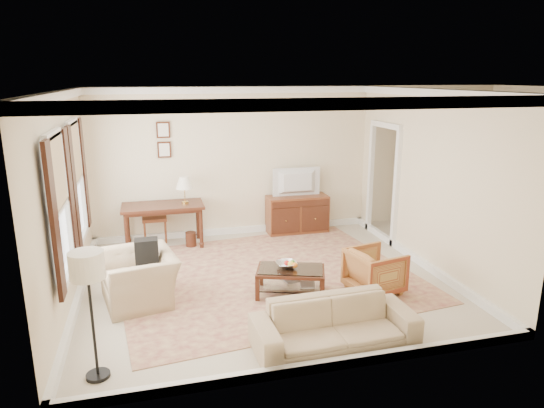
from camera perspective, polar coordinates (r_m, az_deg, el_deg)
name	(u,v)px	position (r m, az deg, el deg)	size (l,w,h in m)	color
room_shell	(264,121)	(7.00, -0.99, 9.79)	(5.51, 5.01, 2.91)	beige
annex_bedroom	(470,219)	(10.38, 22.32, -1.65)	(3.00, 2.70, 2.90)	beige
window_front	(60,208)	(6.36, -23.71, -0.41)	(0.12, 1.56, 1.80)	#CCB284
window_rear	(77,181)	(7.90, -22.00, 2.54)	(0.12, 1.56, 1.80)	#CCB284
doorway	(383,184)	(9.56, 12.89, 2.30)	(0.10, 1.12, 2.25)	white
rug	(266,275)	(7.81, -0.71, -8.40)	(4.49, 3.85, 0.01)	maroon
writing_desk	(163,210)	(9.13, -12.71, -0.72)	(1.47, 0.74, 0.80)	#411E12
desk_chair	(154,215)	(9.51, -13.69, -1.23)	(0.45, 0.45, 1.05)	brown
desk_lamp	(185,190)	(9.06, -10.24, 1.63)	(0.32, 0.32, 0.50)	silver
framed_prints	(164,140)	(9.32, -12.62, 7.41)	(0.25, 0.04, 0.68)	#411E12
sideboard	(297,214)	(9.83, 2.98, -1.19)	(1.23, 0.47, 0.76)	brown
tv	(298,173)	(9.62, 3.08, 3.61)	(0.93, 0.53, 0.12)	black
coffee_table	(291,275)	(7.06, 2.21, -8.31)	(1.10, 0.86, 0.41)	#411E12
fruit_bowl	(287,264)	(7.05, 1.73, -7.02)	(0.42, 0.42, 0.10)	silver
book_a	(283,281)	(7.23, 1.36, -8.99)	(0.28, 0.04, 0.38)	brown
book_b	(300,284)	(7.14, 3.32, -9.37)	(0.28, 0.03, 0.38)	brown
striped_armchair	(375,269)	(7.29, 12.02, -7.48)	(0.70, 0.66, 0.72)	brown
club_armchair	(139,270)	(7.05, -15.36, -7.46)	(1.09, 0.70, 0.95)	tan
backpack	(147,250)	(7.04, -14.54, -5.29)	(0.32, 0.22, 0.40)	black
sofa	(335,317)	(5.82, 7.40, -13.08)	(1.91, 0.56, 0.75)	tan
floor_lamp	(88,275)	(5.22, -20.87, -7.80)	(0.35, 0.35, 1.41)	black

